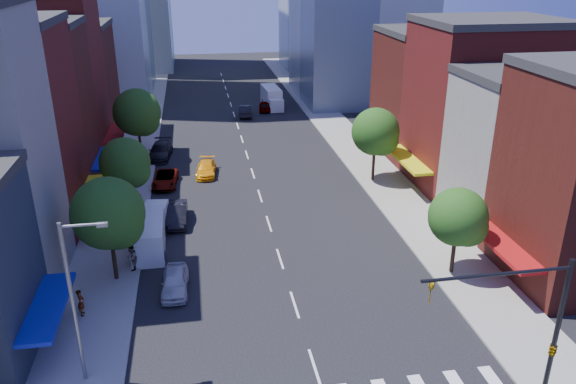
{
  "coord_description": "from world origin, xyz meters",
  "views": [
    {
      "loc": [
        -5.51,
        -23.71,
        20.38
      ],
      "look_at": [
        0.71,
        12.68,
        5.0
      ],
      "focal_mm": 35.0,
      "sensor_mm": 36.0,
      "label": 1
    }
  ],
  "objects_px": {
    "traffic_car_oncoming": "(245,111)",
    "pedestrian_near": "(81,302)",
    "parked_car_front": "(175,282)",
    "parked_car_rear": "(160,151)",
    "traffic_car_far": "(265,106)",
    "taxi": "(206,169)",
    "pedestrian_far": "(131,257)",
    "parked_car_third": "(165,179)",
    "cargo_van_far": "(153,222)",
    "box_truck": "(272,98)",
    "parked_car_second": "(177,214)",
    "cargo_van_near": "(148,237)"
  },
  "relations": [
    {
      "from": "box_truck",
      "to": "pedestrian_far",
      "type": "distance_m",
      "value": 48.07
    },
    {
      "from": "traffic_car_oncoming",
      "to": "traffic_car_far",
      "type": "relative_size",
      "value": 1.13
    },
    {
      "from": "parked_car_second",
      "to": "cargo_van_far",
      "type": "relative_size",
      "value": 1.0
    },
    {
      "from": "pedestrian_far",
      "to": "parked_car_second",
      "type": "bearing_deg",
      "value": 168.72
    },
    {
      "from": "pedestrian_near",
      "to": "cargo_van_near",
      "type": "bearing_deg",
      "value": -26.66
    },
    {
      "from": "parked_car_third",
      "to": "cargo_van_far",
      "type": "height_order",
      "value": "cargo_van_far"
    },
    {
      "from": "box_truck",
      "to": "pedestrian_near",
      "type": "height_order",
      "value": "box_truck"
    },
    {
      "from": "cargo_van_near",
      "to": "pedestrian_near",
      "type": "relative_size",
      "value": 3.32
    },
    {
      "from": "traffic_car_oncoming",
      "to": "traffic_car_far",
      "type": "bearing_deg",
      "value": -137.68
    },
    {
      "from": "traffic_car_oncoming",
      "to": "traffic_car_far",
      "type": "xyz_separation_m",
      "value": [
        3.13,
        2.52,
        -0.07
      ]
    },
    {
      "from": "cargo_van_near",
      "to": "cargo_van_far",
      "type": "bearing_deg",
      "value": 85.76
    },
    {
      "from": "parked_car_front",
      "to": "parked_car_second",
      "type": "distance_m",
      "value": 10.67
    },
    {
      "from": "pedestrian_near",
      "to": "parked_car_third",
      "type": "bearing_deg",
      "value": -13.93
    },
    {
      "from": "parked_car_front",
      "to": "box_truck",
      "type": "distance_m",
      "value": 50.08
    },
    {
      "from": "parked_car_third",
      "to": "traffic_car_oncoming",
      "type": "xyz_separation_m",
      "value": [
        10.22,
        24.59,
        0.12
      ]
    },
    {
      "from": "parked_car_rear",
      "to": "box_truck",
      "type": "height_order",
      "value": "box_truck"
    },
    {
      "from": "parked_car_front",
      "to": "traffic_car_oncoming",
      "type": "bearing_deg",
      "value": 80.85
    },
    {
      "from": "pedestrian_far",
      "to": "cargo_van_far",
      "type": "bearing_deg",
      "value": 179.12
    },
    {
      "from": "box_truck",
      "to": "traffic_car_oncoming",
      "type": "bearing_deg",
      "value": -138.08
    },
    {
      "from": "parked_car_rear",
      "to": "cargo_van_far",
      "type": "relative_size",
      "value": 1.18
    },
    {
      "from": "parked_car_rear",
      "to": "traffic_car_far",
      "type": "bearing_deg",
      "value": 59.15
    },
    {
      "from": "parked_car_third",
      "to": "taxi",
      "type": "bearing_deg",
      "value": 33.59
    },
    {
      "from": "cargo_van_near",
      "to": "taxi",
      "type": "distance_m",
      "value": 16.27
    },
    {
      "from": "parked_car_rear",
      "to": "pedestrian_near",
      "type": "relative_size",
      "value": 3.19
    },
    {
      "from": "traffic_car_far",
      "to": "pedestrian_near",
      "type": "relative_size",
      "value": 2.43
    },
    {
      "from": "parked_car_front",
      "to": "cargo_van_far",
      "type": "xyz_separation_m",
      "value": [
        -1.82,
        9.05,
        0.23
      ]
    },
    {
      "from": "traffic_car_oncoming",
      "to": "pedestrian_near",
      "type": "height_order",
      "value": "pedestrian_near"
    },
    {
      "from": "parked_car_front",
      "to": "pedestrian_near",
      "type": "xyz_separation_m",
      "value": [
        -5.58,
        -1.97,
        0.3
      ]
    },
    {
      "from": "parked_car_front",
      "to": "pedestrian_far",
      "type": "distance_m",
      "value": 4.31
    },
    {
      "from": "traffic_car_oncoming",
      "to": "box_truck",
      "type": "bearing_deg",
      "value": -131.25
    },
    {
      "from": "parked_car_rear",
      "to": "traffic_car_oncoming",
      "type": "xyz_separation_m",
      "value": [
        11.0,
        16.1,
        -0.02
      ]
    },
    {
      "from": "parked_car_third",
      "to": "cargo_van_far",
      "type": "xyz_separation_m",
      "value": [
        -0.6,
        -10.18,
        0.28
      ]
    },
    {
      "from": "taxi",
      "to": "pedestrian_near",
      "type": "relative_size",
      "value": 2.63
    },
    {
      "from": "parked_car_rear",
      "to": "taxi",
      "type": "bearing_deg",
      "value": -46.07
    },
    {
      "from": "parked_car_front",
      "to": "parked_car_rear",
      "type": "height_order",
      "value": "parked_car_rear"
    },
    {
      "from": "traffic_car_far",
      "to": "pedestrian_near",
      "type": "height_order",
      "value": "pedestrian_near"
    },
    {
      "from": "cargo_van_far",
      "to": "parked_car_third",
      "type": "bearing_deg",
      "value": 94.2
    },
    {
      "from": "traffic_car_oncoming",
      "to": "box_truck",
      "type": "height_order",
      "value": "box_truck"
    },
    {
      "from": "parked_car_second",
      "to": "parked_car_rear",
      "type": "distance_m",
      "value": 17.17
    },
    {
      "from": "parked_car_rear",
      "to": "pedestrian_near",
      "type": "xyz_separation_m",
      "value": [
        -3.58,
        -29.69,
        0.21
      ]
    },
    {
      "from": "pedestrian_far",
      "to": "taxi",
      "type": "bearing_deg",
      "value": 172.79
    },
    {
      "from": "cargo_van_far",
      "to": "traffic_car_oncoming",
      "type": "bearing_deg",
      "value": 80.29
    },
    {
      "from": "parked_car_rear",
      "to": "pedestrian_far",
      "type": "relative_size",
      "value": 2.86
    },
    {
      "from": "taxi",
      "to": "pedestrian_far",
      "type": "xyz_separation_m",
      "value": [
        -5.8,
        -18.42,
        0.46
      ]
    },
    {
      "from": "cargo_van_far",
      "to": "pedestrian_far",
      "type": "height_order",
      "value": "pedestrian_far"
    },
    {
      "from": "cargo_van_far",
      "to": "pedestrian_far",
      "type": "bearing_deg",
      "value": -93.56
    },
    {
      "from": "cargo_van_near",
      "to": "taxi",
      "type": "bearing_deg",
      "value": 71.84
    },
    {
      "from": "traffic_car_oncoming",
      "to": "pedestrian_far",
      "type": "relative_size",
      "value": 2.47
    },
    {
      "from": "traffic_car_far",
      "to": "parked_car_second",
      "type": "bearing_deg",
      "value": 78.45
    },
    {
      "from": "taxi",
      "to": "pedestrian_far",
      "type": "height_order",
      "value": "pedestrian_far"
    }
  ]
}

